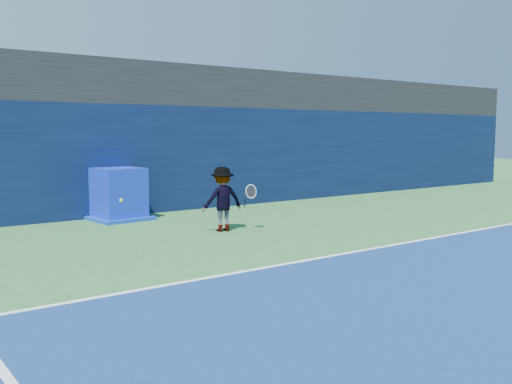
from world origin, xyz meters
The scene contains 7 objects.
ground centered at (0.00, 0.00, 0.00)m, with size 80.00×80.00×0.00m, color #306B33.
baseline centered at (0.00, 3.00, 0.01)m, with size 24.00×0.10×0.01m, color white.
stadium_band centered at (0.00, 11.50, 3.60)m, with size 36.00×3.00×1.20m, color black.
back_wall_assembly centered at (0.00, 10.50, 1.50)m, with size 36.00×1.03×3.00m.
equipment_cart centered at (-0.30, 9.48, 0.61)m, with size 1.51×1.51×1.34m.
tennis_player centered at (0.90, 6.43, 0.74)m, with size 1.24×0.72×1.47m.
tennis_ball centered at (-2.28, 4.72, 1.10)m, with size 0.06×0.06×0.06m.
Camera 1 is at (-6.15, -4.37, 2.25)m, focal length 40.00 mm.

